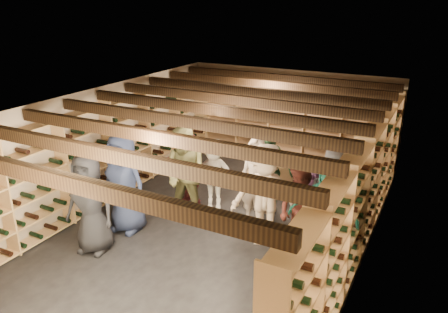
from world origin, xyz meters
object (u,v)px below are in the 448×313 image
at_px(person_7, 256,184).
at_px(crate_stack_right, 283,179).
at_px(person_4, 323,219).
at_px(person_3, 265,196).
at_px(crate_loose, 254,176).
at_px(person_10, 268,170).
at_px(person_9, 214,175).
at_px(person_2, 187,175).
at_px(person_8, 300,212).
at_px(person_1, 123,180).
at_px(person_5, 189,170).
at_px(crate_stack_left, 257,190).
at_px(person_0, 90,204).
at_px(person_6, 124,183).
at_px(person_11, 311,200).
at_px(person_12, 333,202).

bearing_deg(person_7, crate_stack_right, 93.34).
bearing_deg(person_4, person_3, 159.05).
distance_m(crate_loose, person_10, 1.74).
distance_m(crate_stack_right, person_4, 3.02).
bearing_deg(person_3, person_9, 135.36).
bearing_deg(person_3, person_2, 160.35).
relative_size(person_3, person_7, 1.04).
height_order(person_7, person_8, person_7).
bearing_deg(person_9, person_1, -165.17).
bearing_deg(person_10, crate_stack_right, 89.40).
bearing_deg(person_8, person_5, -172.53).
relative_size(crate_stack_left, person_2, 0.30).
xyz_separation_m(crate_loose, person_4, (2.42, -2.92, 0.85)).
xyz_separation_m(person_1, person_3, (2.84, 0.34, 0.15)).
xyz_separation_m(crate_stack_left, person_0, (-1.72, -3.07, 0.63)).
bearing_deg(person_6, person_5, 71.29).
bearing_deg(person_0, person_5, 67.16).
height_order(crate_stack_left, person_5, person_5).
distance_m(person_10, person_11, 1.31).
bearing_deg(crate_loose, person_11, -45.22).
xyz_separation_m(person_9, person_11, (2.10, -0.24, 0.01)).
relative_size(crate_stack_left, person_3, 0.31).
height_order(person_2, person_11, person_2).
bearing_deg(person_2, person_6, -141.99).
xyz_separation_m(crate_stack_left, person_2, (-0.87, -1.40, 0.70)).
relative_size(crate_loose, person_4, 0.27).
bearing_deg(person_4, person_11, 113.86).
bearing_deg(person_4, crate_stack_left, 133.23).
bearing_deg(person_4, person_12, 88.16).
bearing_deg(person_1, crate_stack_left, 23.54).
bearing_deg(crate_stack_right, person_3, -78.37).
height_order(crate_stack_left, person_9, person_9).
distance_m(person_2, person_9, 0.74).
xyz_separation_m(person_1, person_2, (1.19, 0.44, 0.18)).
distance_m(person_1, person_6, 0.57).
bearing_deg(person_8, person_1, -152.09).
bearing_deg(person_12, person_10, 134.71).
xyz_separation_m(person_7, person_10, (-0.07, 0.78, -0.02)).
bearing_deg(crate_stack_left, crate_stack_right, 61.22).
bearing_deg(crate_stack_left, person_6, -126.79).
height_order(crate_stack_right, person_1, person_1).
xyz_separation_m(person_5, person_8, (2.63, -0.76, 0.02)).
height_order(crate_stack_left, person_10, person_10).
bearing_deg(person_10, person_11, -32.07).
xyz_separation_m(crate_stack_left, person_8, (1.44, -1.58, 0.55)).
bearing_deg(person_2, person_3, -11.63).
xyz_separation_m(crate_stack_right, person_6, (-2.03, -2.88, 0.60)).
height_order(person_0, person_11, person_0).
bearing_deg(person_10, person_12, -33.07).
distance_m(person_0, person_9, 2.58).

